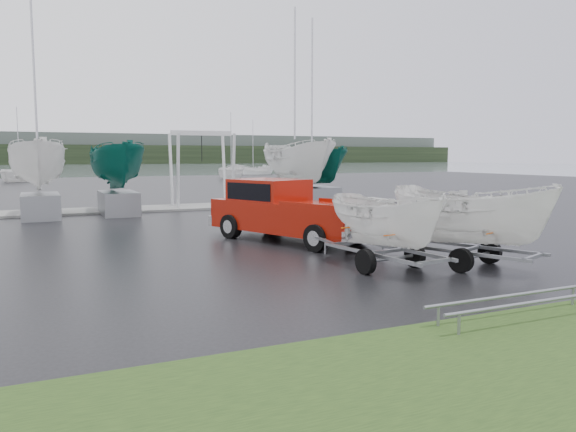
{
  "coord_description": "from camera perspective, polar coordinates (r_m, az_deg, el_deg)",
  "views": [
    {
      "loc": [
        -5.24,
        -16.47,
        2.83
      ],
      "look_at": [
        0.99,
        -2.81,
        1.2
      ],
      "focal_mm": 35.0,
      "sensor_mm": 36.0,
      "label": 1
    }
  ],
  "objects": [
    {
      "name": "keelboat_0",
      "position": [
        27.49,
        -24.14,
        7.7
      ],
      "size": [
        2.4,
        3.2,
        10.57
      ],
      "color": "gray",
      "rests_on": "ground"
    },
    {
      "name": "lake",
      "position": [
        116.62,
        -22.02,
        4.37
      ],
      "size": [
        300.0,
        300.0,
        0.0
      ],
      "primitive_type": "plane",
      "color": "slate",
      "rests_on": "ground"
    },
    {
      "name": "keelboat_2",
      "position": [
        30.49,
        1.09,
        8.43
      ],
      "size": [
        2.52,
        3.2,
        10.7
      ],
      "color": "gray",
      "rests_on": "ground"
    },
    {
      "name": "trailer_hitched",
      "position": [
        14.79,
        18.18,
        5.16
      ],
      "size": [
        2.42,
        3.78,
        4.87
      ],
      "rotation": [
        0.0,
        0.0,
        0.38
      ],
      "color": "gray",
      "rests_on": "ground"
    },
    {
      "name": "grass_verge",
      "position": [
        8.09,
        18.61,
        -14.61
      ],
      "size": [
        40.0,
        40.0,
        0.0
      ],
      "primitive_type": "plane",
      "color": "#1F3414",
      "rests_on": "ground"
    },
    {
      "name": "moored_boat_3",
      "position": [
        83.33,
        -3.56,
        4.26
      ],
      "size": [
        2.82,
        2.77,
        11.1
      ],
      "rotation": [
        0.0,
        0.0,
        4.51
      ],
      "color": "silver",
      "rests_on": "ground"
    },
    {
      "name": "trailer_parked",
      "position": [
        13.99,
        10.04,
        4.09
      ],
      "size": [
        1.84,
        3.72,
        4.28
      ],
      "rotation": [
        0.0,
        0.0,
        0.12
      ],
      "color": "gray",
      "rests_on": "ground"
    },
    {
      "name": "boat_hoist",
      "position": [
        30.64,
        -8.74,
        5.83
      ],
      "size": [
        3.3,
        2.18,
        4.12
      ],
      "color": "silver",
      "rests_on": "ground"
    },
    {
      "name": "moored_boat_1",
      "position": [
        67.5,
        -25.55,
        3.2
      ],
      "size": [
        3.33,
        3.36,
        11.32
      ],
      "rotation": [
        0.0,
        0.0,
        2.71
      ],
      "color": "silver",
      "rests_on": "ground"
    },
    {
      "name": "far_hill",
      "position": [
        194.55,
        -23.14,
        6.35
      ],
      "size": [
        300.0,
        6.0,
        10.0
      ],
      "primitive_type": "cube",
      "color": "#4C5651",
      "rests_on": "ground"
    },
    {
      "name": "dock",
      "position": [
        30.06,
        -14.39,
        0.7
      ],
      "size": [
        30.0,
        3.0,
        0.12
      ],
      "primitive_type": "cube",
      "color": "gray",
      "rests_on": "ground"
    },
    {
      "name": "ground_plane",
      "position": [
        17.52,
        -6.8,
        -3.14
      ],
      "size": [
        120.0,
        120.0,
        0.0
      ],
      "primitive_type": "plane",
      "color": "black",
      "rests_on": "ground"
    },
    {
      "name": "pickup_truck",
      "position": [
        18.68,
        -0.36,
        0.74
      ],
      "size": [
        4.14,
        6.4,
        2.02
      ],
      "rotation": [
        0.0,
        0.0,
        0.38
      ],
      "color": "maroon",
      "rests_on": "ground"
    },
    {
      "name": "moored_boat_2",
      "position": [
        69.05,
        -5.77,
        3.83
      ],
      "size": [
        3.52,
        3.54,
        11.34
      ],
      "rotation": [
        0.0,
        0.0,
        2.55
      ],
      "color": "silver",
      "rests_on": "ground"
    },
    {
      "name": "treeline",
      "position": [
        186.55,
        -23.05,
        5.77
      ],
      "size": [
        300.0,
        8.0,
        6.0
      ],
      "primitive_type": "cube",
      "color": "black",
      "rests_on": "ground"
    },
    {
      "name": "keelboat_1",
      "position": [
        27.93,
        -17.05,
        7.65
      ],
      "size": [
        2.32,
        3.2,
        7.26
      ],
      "color": "gray",
      "rests_on": "ground"
    },
    {
      "name": "keelboat_3",
      "position": [
        31.28,
        2.84,
        7.22
      ],
      "size": [
        2.16,
        3.2,
        10.32
      ],
      "color": "gray",
      "rests_on": "ground"
    }
  ]
}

